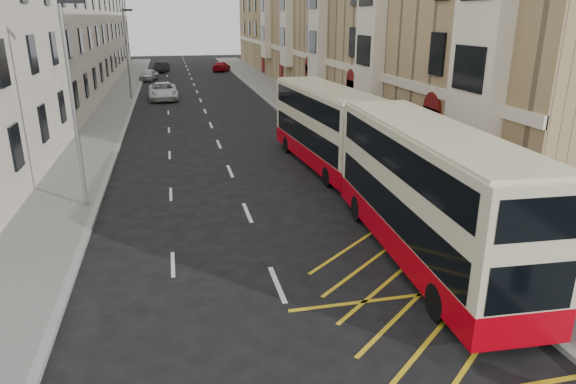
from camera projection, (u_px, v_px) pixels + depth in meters
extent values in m
plane|color=black|center=(313.00, 370.00, 11.49)|extent=(200.00, 200.00, 0.00)
cube|color=slate|center=(310.00, 115.00, 40.81)|extent=(4.00, 120.00, 0.15)
cube|color=slate|center=(106.00, 123.00, 37.57)|extent=(3.00, 120.00, 0.15)
cube|color=gray|center=(285.00, 116.00, 40.39)|extent=(0.25, 120.00, 0.15)
cube|color=gray|center=(127.00, 123.00, 37.88)|extent=(0.25, 120.00, 0.15)
cube|color=tan|center=(337.00, 16.00, 54.16)|extent=(10.00, 79.00, 15.00)
cube|color=#F0E4CD|center=(290.00, 51.00, 54.24)|extent=(0.18, 79.00, 0.50)
cube|color=#F0E4CD|center=(484.00, 17.00, 20.29)|extent=(0.80, 3.20, 10.00)
cube|color=#F0E4CD|center=(372.00, 16.00, 31.36)|extent=(0.80, 3.20, 10.00)
cube|color=#F0E4CD|center=(318.00, 16.00, 42.43)|extent=(0.80, 3.20, 10.00)
cube|color=#F0E4CD|center=(286.00, 16.00, 53.50)|extent=(0.80, 3.20, 10.00)
cube|color=#F0E4CD|center=(266.00, 16.00, 64.57)|extent=(0.80, 3.20, 10.00)
cube|color=#600D0D|center=(430.00, 138.00, 25.93)|extent=(0.20, 1.60, 3.00)
cube|color=#600D0D|center=(351.00, 101.00, 37.00)|extent=(0.20, 1.60, 3.00)
cube|color=#600D0D|center=(308.00, 82.00, 48.07)|extent=(0.20, 1.60, 3.00)
cube|color=#600D0D|center=(281.00, 69.00, 59.14)|extent=(0.20, 1.60, 3.00)
cube|color=#600D0D|center=(263.00, 61.00, 70.21)|extent=(0.20, 1.60, 3.00)
cube|color=silver|center=(49.00, 28.00, 48.53)|extent=(9.00, 79.00, 13.00)
cube|color=black|center=(556.00, 245.00, 14.35)|extent=(0.08, 0.08, 2.60)
cylinder|color=#AF1C0A|center=(498.00, 266.00, 14.89)|extent=(0.06, 0.06, 1.00)
cylinder|color=#AF1C0A|center=(442.00, 224.00, 17.88)|extent=(0.06, 0.06, 1.00)
cylinder|color=#AF1C0A|center=(403.00, 194.00, 20.88)|extent=(0.06, 0.06, 1.00)
cube|color=#AF1C0A|center=(444.00, 211.00, 17.73)|extent=(0.05, 6.50, 0.06)
cube|color=#AF1C0A|center=(442.00, 223.00, 17.87)|extent=(0.05, 6.50, 0.06)
cylinder|color=gray|center=(73.00, 108.00, 19.87)|extent=(0.16, 0.16, 8.00)
cube|color=black|center=(71.00, 1.00, 18.69)|extent=(0.90, 0.18, 0.18)
cylinder|color=gray|center=(127.00, 55.00, 47.55)|extent=(0.16, 0.16, 8.00)
cube|color=black|center=(127.00, 10.00, 46.37)|extent=(0.90, 0.18, 0.18)
cube|color=beige|center=(428.00, 191.00, 16.14)|extent=(3.01, 10.96, 3.90)
cube|color=#AF000D|center=(423.00, 235.00, 16.62)|extent=(3.05, 10.99, 0.89)
cube|color=black|center=(426.00, 205.00, 16.29)|extent=(3.01, 10.10, 1.09)
cube|color=black|center=(431.00, 154.00, 15.74)|extent=(3.01, 10.10, 0.99)
cube|color=beige|center=(433.00, 129.00, 15.49)|extent=(2.89, 10.52, 0.12)
cube|color=black|center=(371.00, 160.00, 21.31)|extent=(2.10, 0.19, 1.28)
cube|color=black|center=(374.00, 111.00, 20.65)|extent=(1.73, 0.17, 0.44)
cube|color=black|center=(531.00, 288.00, 11.23)|extent=(2.10, 0.19, 1.18)
cylinder|color=black|center=(358.00, 208.00, 19.78)|extent=(0.33, 1.00, 0.99)
cylinder|color=black|center=(413.00, 205.00, 20.14)|extent=(0.33, 1.00, 0.99)
cylinder|color=black|center=(438.00, 302.00, 13.30)|extent=(0.33, 1.00, 0.99)
cylinder|color=black|center=(516.00, 294.00, 13.66)|extent=(0.33, 1.00, 0.99)
cube|color=beige|center=(325.00, 125.00, 26.49)|extent=(3.04, 10.45, 3.70)
cube|color=#AF000D|center=(325.00, 152.00, 26.95)|extent=(3.07, 10.48, 0.84)
cube|color=black|center=(325.00, 134.00, 26.63)|extent=(3.02, 9.63, 1.03)
cube|color=black|center=(326.00, 103.00, 26.12)|extent=(3.02, 9.63, 0.94)
cube|color=beige|center=(326.00, 88.00, 25.88)|extent=(2.91, 10.03, 0.11)
cube|color=black|center=(296.00, 115.00, 31.27)|extent=(1.99, 0.21, 1.22)
cube|color=black|center=(296.00, 84.00, 30.65)|extent=(1.64, 0.19, 0.42)
cube|color=black|center=(367.00, 158.00, 21.96)|extent=(1.99, 0.21, 1.13)
cylinder|color=black|center=(288.00, 144.00, 29.75)|extent=(0.33, 0.95, 0.94)
cylinder|color=black|center=(322.00, 142.00, 30.32)|extent=(0.33, 0.95, 0.94)
cylinder|color=black|center=(328.00, 177.00, 23.77)|extent=(0.33, 0.95, 0.94)
cylinder|color=black|center=(370.00, 173.00, 24.34)|extent=(0.33, 0.95, 0.94)
imported|color=black|center=(437.00, 205.00, 18.38)|extent=(1.20, 0.78, 1.89)
imported|color=white|center=(163.00, 91.00, 48.61)|extent=(2.82, 5.77, 1.58)
imported|color=#B5B7BC|center=(149.00, 75.00, 62.90)|extent=(2.53, 4.32, 1.38)
imported|color=black|center=(161.00, 67.00, 72.34)|extent=(2.37, 4.47, 1.40)
imported|color=#AC0512|center=(221.00, 67.00, 73.90)|extent=(3.24, 4.87, 1.31)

